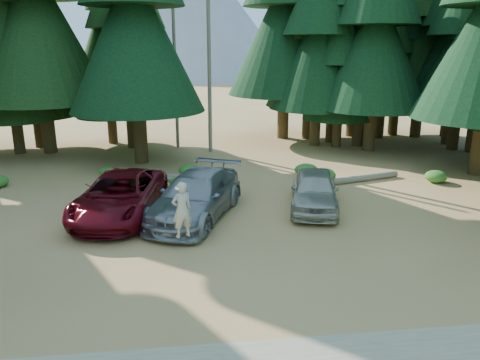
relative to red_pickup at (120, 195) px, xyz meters
The scene contains 19 objects.
ground 5.03m from the red_pickup, 48.46° to the right, with size 160.00×160.00×0.00m, color #A27C44.
forest_belt_north 11.78m from the red_pickup, 73.73° to the left, with size 36.00×7.00×22.00m, color black, non-canonical shape.
snag_front 12.64m from the red_pickup, 69.21° to the left, with size 0.24×0.24×12.00m, color slate.
snag_back 13.14m from the red_pickup, 80.33° to the left, with size 0.20×0.20×10.00m, color slate.
mountain_peak 85.35m from the red_pickup, 89.52° to the left, with size 48.00×50.00×28.00m.
red_pickup is the anchor object (origin of this frame).
silver_minivan_center 2.91m from the red_pickup, ahead, with size 2.35×5.78×1.68m, color gray.
silver_minivan_right 7.59m from the red_pickup, ahead, with size 1.82×4.52×1.54m, color #B7B3A3.
frisbee_player 4.49m from the red_pickup, 57.82° to the right, with size 0.76×0.64×1.77m.
log_left 5.48m from the red_pickup, 58.65° to the left, with size 0.28×0.28×3.86m, color slate.
log_mid 4.80m from the red_pickup, 69.97° to the left, with size 0.24×0.24×2.97m, color slate.
log_right 11.10m from the red_pickup, 17.24° to the left, with size 0.31×0.31×4.83m, color slate.
shrub_far_left 2.83m from the red_pickup, 111.73° to the left, with size 1.08×1.08×0.60m, color #206B21.
shrub_left 6.13m from the red_pickup, 103.08° to the left, with size 0.84×0.84×0.46m, color #206B21.
shrub_center_left 4.05m from the red_pickup, 55.77° to the left, with size 0.99×0.99×0.55m, color #206B21.
shrub_center_right 6.05m from the red_pickup, 63.48° to the left, with size 1.06×1.06×0.58m, color #206B21.
shrub_right 9.72m from the red_pickup, 21.30° to the left, with size 1.20×1.20×0.66m, color #206B21.
shrub_far_right 9.62m from the red_pickup, 28.03° to the left, with size 1.18×1.18×0.65m, color #206B21.
shrub_edge_east 14.67m from the red_pickup, 11.11° to the left, with size 1.02×1.02×0.56m, color #206B21.
Camera 1 is at (-0.78, -13.63, 6.35)m, focal length 35.00 mm.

